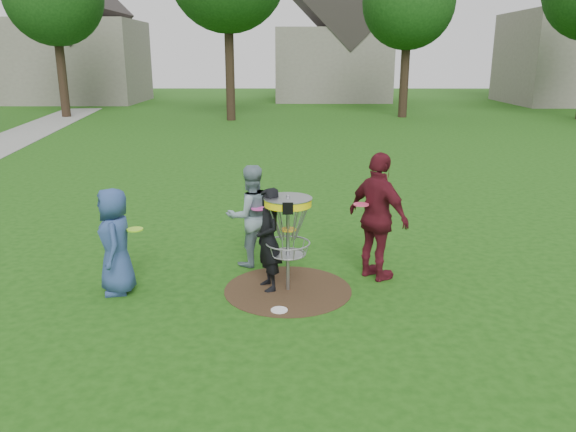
{
  "coord_description": "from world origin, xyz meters",
  "views": [
    {
      "loc": [
        0.04,
        -7.32,
        3.19
      ],
      "look_at": [
        0.0,
        0.3,
        1.0
      ],
      "focal_mm": 35.0,
      "sensor_mm": 36.0,
      "label": 1
    }
  ],
  "objects_px": {
    "player_black": "(269,240)",
    "player_maroon": "(378,217)",
    "player_blue": "(115,241)",
    "player_grey": "(251,216)",
    "disc_golf_basket": "(288,221)"
  },
  "relations": [
    {
      "from": "player_black",
      "to": "player_maroon",
      "type": "xyz_separation_m",
      "value": [
        1.57,
        0.4,
        0.21
      ]
    },
    {
      "from": "player_blue",
      "to": "player_maroon",
      "type": "relative_size",
      "value": 0.79
    },
    {
      "from": "player_grey",
      "to": "player_maroon",
      "type": "bearing_deg",
      "value": 139.54
    },
    {
      "from": "player_blue",
      "to": "player_maroon",
      "type": "distance_m",
      "value": 3.71
    },
    {
      "from": "disc_golf_basket",
      "to": "player_maroon",
      "type": "bearing_deg",
      "value": 19.34
    },
    {
      "from": "player_blue",
      "to": "disc_golf_basket",
      "type": "relative_size",
      "value": 1.08
    },
    {
      "from": "player_grey",
      "to": "disc_golf_basket",
      "type": "distance_m",
      "value": 1.19
    },
    {
      "from": "player_black",
      "to": "disc_golf_basket",
      "type": "bearing_deg",
      "value": 57.72
    },
    {
      "from": "player_black",
      "to": "player_maroon",
      "type": "relative_size",
      "value": 0.78
    },
    {
      "from": "disc_golf_basket",
      "to": "player_grey",
      "type": "bearing_deg",
      "value": 119.72
    },
    {
      "from": "player_grey",
      "to": "disc_golf_basket",
      "type": "bearing_deg",
      "value": 95.88
    },
    {
      "from": "player_maroon",
      "to": "player_grey",
      "type": "bearing_deg",
      "value": 35.39
    },
    {
      "from": "disc_golf_basket",
      "to": "player_black",
      "type": "bearing_deg",
      "value": 168.41
    },
    {
      "from": "player_grey",
      "to": "disc_golf_basket",
      "type": "relative_size",
      "value": 1.16
    },
    {
      "from": "player_grey",
      "to": "player_maroon",
      "type": "relative_size",
      "value": 0.85
    }
  ]
}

